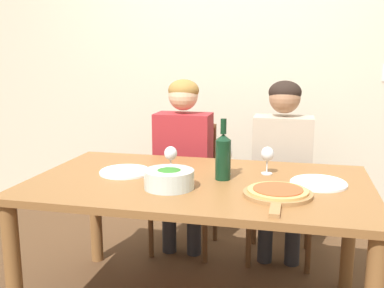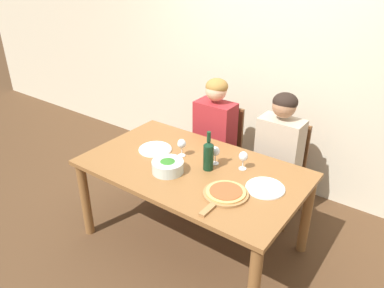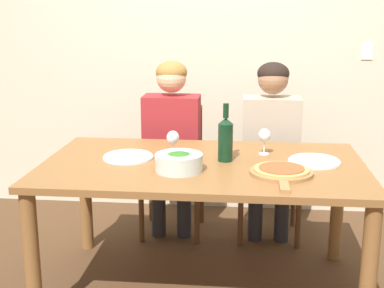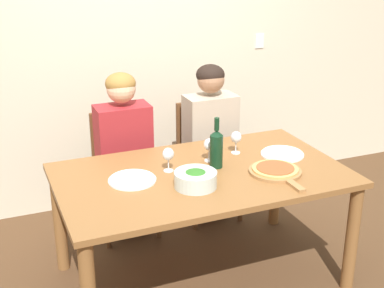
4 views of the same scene
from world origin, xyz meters
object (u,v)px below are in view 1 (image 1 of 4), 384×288
Objects in this scene: broccoli_bowl at (169,179)px; wine_bottle at (223,155)px; pizza_on_board at (278,193)px; wine_glass_centre at (226,155)px; wine_glass_left at (171,155)px; dinner_plate_right at (318,183)px; wine_glass_right at (267,155)px; chair_right at (281,187)px; dinner_plate_left at (125,172)px; person_man at (282,156)px; person_woman at (183,150)px; chair_left at (187,181)px.

wine_bottle is at bearing 43.19° from broccoli_bowl.
pizza_on_board is at bearing -1.09° from broccoli_bowl.
wine_glass_left is at bearing -169.93° from wine_glass_centre.
dinner_plate_right is 1.85× the size of wine_glass_right.
chair_right is at bearing 90.75° from pizza_on_board.
dinner_plate_right is 1.85× the size of wine_glass_centre.
chair_right is at bearing 44.48° from dinner_plate_left.
wine_bottle is 2.11× the size of wine_glass_left.
pizza_on_board is (0.01, -0.91, 0.03)m from person_man.
person_woman is 0.67m from person_man.
person_man is (0.67, 0.00, 0.00)m from person_woman.
person_woman is at bearing 98.78° from wine_glass_left.
chair_left is 1.21m from dinner_plate_right.
broccoli_bowl is at bearing -80.69° from chair_left.
person_man reaches higher than wine_glass_right.
person_woman is at bearing 126.89° from pizza_on_board.
chair_left is 5.88× the size of wine_glass_centre.
dinner_plate_right is (0.20, -0.68, 0.02)m from person_man.
chair_left is 0.86m from dinner_plate_left.
person_woman reaches higher than pizza_on_board.
dinner_plate_left is at bearing -168.85° from wine_glass_centre.
person_man reaches higher than chair_right.
wine_bottle is 0.70× the size of pizza_on_board.
chair_left is 0.67m from chair_right.
dinner_plate_left is (-0.31, 0.21, -0.04)m from broccoli_bowl.
dinner_plate_right is at bearing -2.88° from wine_glass_left.
dinner_plate_right is (1.02, 0.01, 0.00)m from dinner_plate_left.
broccoli_bowl is 0.58m from wine_glass_right.
broccoli_bowl is 0.74m from dinner_plate_right.
dinner_plate_left is (-0.82, -0.80, 0.27)m from chair_right.
wine_glass_right is 0.22m from wine_glass_centre.
chair_left reaches higher than dinner_plate_right.
wine_glass_centre is at bearing -56.33° from person_woman.
person_woman is 0.92m from broccoli_bowl.
broccoli_bowl is 0.39m from wine_glass_centre.
wine_bottle reaches higher than pizza_on_board.
person_man is 1.04m from broccoli_bowl.
wine_bottle is at bearing -63.77° from chair_left.
wine_bottle is at bearing -143.66° from wine_glass_right.
person_woman reaches higher than chair_left.
wine_glass_centre is at bearing 11.15° from dinner_plate_left.
chair_right is 1.17m from broccoli_bowl.
pizza_on_board is (0.83, -0.22, 0.01)m from dinner_plate_left.
person_man reaches higher than chair_left.
wine_glass_centre is (0.29, 0.05, 0.00)m from wine_glass_left.
wine_bottle is 0.10m from wine_glass_centre.
dinner_plate_right is (0.48, 0.01, -0.12)m from wine_bottle.
person_woman reaches higher than wine_glass_right.
person_woman is 8.06× the size of wine_glass_right.
dinner_plate_left is 0.61× the size of pizza_on_board.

